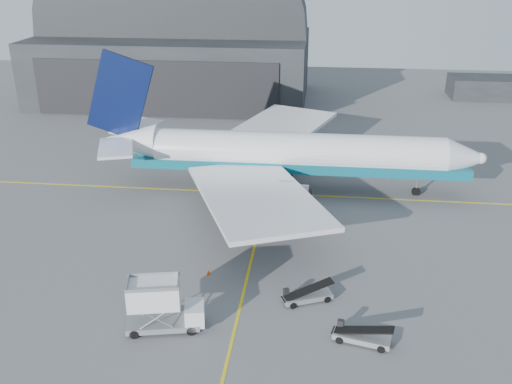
# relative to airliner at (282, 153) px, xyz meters

# --- Properties ---
(ground) EXTENTS (200.00, 200.00, 0.00)m
(ground) POSITION_rel_airliner_xyz_m (-1.57, -21.57, -4.60)
(ground) COLOR #565659
(ground) RESTS_ON ground
(taxi_lines) EXTENTS (80.00, 42.12, 0.02)m
(taxi_lines) POSITION_rel_airliner_xyz_m (-1.57, -8.90, -4.59)
(taxi_lines) COLOR gold
(taxi_lines) RESTS_ON ground
(hangar) EXTENTS (50.00, 28.30, 28.00)m
(hangar) POSITION_rel_airliner_xyz_m (-23.57, 43.38, 4.94)
(hangar) COLOR black
(hangar) RESTS_ON ground
(distant_bldg_a) EXTENTS (14.00, 8.00, 4.00)m
(distant_bldg_a) POSITION_rel_airliner_xyz_m (36.43, 50.43, -4.60)
(distant_bldg_a) COLOR black
(distant_bldg_a) RESTS_ON ground
(airliner) EXTENTS (46.87, 45.45, 16.45)m
(airliner) POSITION_rel_airliner_xyz_m (0.00, 0.00, 0.00)
(airliner) COLOR white
(airliner) RESTS_ON ground
(catering_truck) EXTENTS (6.22, 3.33, 4.06)m
(catering_truck) POSITION_rel_airliner_xyz_m (-7.04, -28.52, -2.55)
(catering_truck) COLOR gray
(catering_truck) RESTS_ON ground
(pushback_tug) EXTENTS (4.97, 3.96, 2.03)m
(pushback_tug) POSITION_rel_airliner_xyz_m (0.98, -10.14, -3.84)
(pushback_tug) COLOR black
(pushback_tug) RESTS_ON ground
(belt_loader_a) EXTENTS (4.39, 2.92, 1.67)m
(belt_loader_a) POSITION_rel_airliner_xyz_m (3.79, -23.56, -4.09)
(belt_loader_a) COLOR gray
(belt_loader_a) RESTS_ON ground
(belt_loader_b) EXTENTS (4.57, 2.37, 1.71)m
(belt_loader_b) POSITION_rel_airliner_xyz_m (7.96, -28.47, -4.08)
(belt_loader_b) COLOR gray
(belt_loader_b) RESTS_ON ground
(traffic_cone) EXTENTS (0.34, 0.34, 0.49)m
(traffic_cone) POSITION_rel_airliner_xyz_m (-5.07, -20.38, -4.37)
(traffic_cone) COLOR #F03F07
(traffic_cone) RESTS_ON ground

